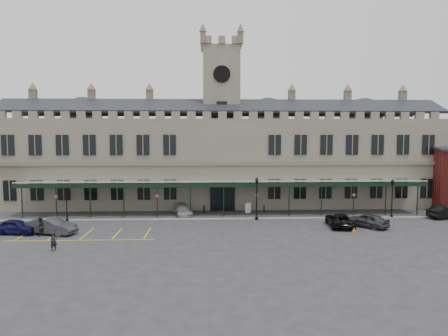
{
  "coord_description": "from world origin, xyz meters",
  "views": [
    {
      "loc": [
        -1.85,
        -40.61,
        9.79
      ],
      "look_at": [
        0.0,
        6.0,
        6.0
      ],
      "focal_mm": 32.0,
      "sensor_mm": 36.0,
      "label": 1
    }
  ],
  "objects_px": {
    "car_van": "(340,220)",
    "car_right_b": "(447,212)",
    "car_left_a": "(16,227)",
    "person_a": "(54,241)",
    "car_right_a": "(367,220)",
    "traffic_cone": "(354,229)",
    "sign_board": "(248,208)",
    "car_left_b": "(51,226)",
    "lamp_post_mid": "(257,195)",
    "station_building": "(221,159)",
    "person_b": "(40,227)",
    "lamp_post_left": "(66,200)",
    "clock_tower": "(221,112)",
    "car_taxi": "(183,210)",
    "lamp_post_right": "(392,195)"
  },
  "relations": [
    {
      "from": "sign_board",
      "to": "lamp_post_right",
      "type": "bearing_deg",
      "value": -29.07
    },
    {
      "from": "car_van",
      "to": "car_right_b",
      "type": "distance_m",
      "value": 14.61
    },
    {
      "from": "clock_tower",
      "to": "traffic_cone",
      "type": "height_order",
      "value": "clock_tower"
    },
    {
      "from": "lamp_post_left",
      "to": "station_building",
      "type": "bearing_deg",
      "value": 30.26
    },
    {
      "from": "lamp_post_mid",
      "to": "person_b",
      "type": "relative_size",
      "value": 2.68
    },
    {
      "from": "sign_board",
      "to": "lamp_post_left",
      "type": "bearing_deg",
      "value": 173.58
    },
    {
      "from": "sign_board",
      "to": "person_a",
      "type": "xyz_separation_m",
      "value": [
        -18.2,
        -16.02,
        0.19
      ]
    },
    {
      "from": "lamp_post_mid",
      "to": "car_right_a",
      "type": "xyz_separation_m",
      "value": [
        11.39,
        -4.21,
        -2.2
      ]
    },
    {
      "from": "lamp_post_left",
      "to": "person_a",
      "type": "height_order",
      "value": "lamp_post_left"
    },
    {
      "from": "lamp_post_right",
      "to": "person_b",
      "type": "height_order",
      "value": "lamp_post_right"
    },
    {
      "from": "car_right_b",
      "to": "person_b",
      "type": "height_order",
      "value": "person_b"
    },
    {
      "from": "lamp_post_mid",
      "to": "traffic_cone",
      "type": "bearing_deg",
      "value": -33.83
    },
    {
      "from": "car_taxi",
      "to": "person_b",
      "type": "distance_m",
      "value": 16.47
    },
    {
      "from": "clock_tower",
      "to": "traffic_cone",
      "type": "relative_size",
      "value": 36.93
    },
    {
      "from": "lamp_post_right",
      "to": "car_van",
      "type": "xyz_separation_m",
      "value": [
        -7.74,
        -4.34,
        -2.06
      ]
    },
    {
      "from": "clock_tower",
      "to": "lamp_post_mid",
      "type": "distance_m",
      "value": 15.37
    },
    {
      "from": "lamp_post_left",
      "to": "car_van",
      "type": "height_order",
      "value": "lamp_post_left"
    },
    {
      "from": "car_van",
      "to": "person_b",
      "type": "xyz_separation_m",
      "value": [
        -30.6,
        -2.86,
        0.22
      ]
    },
    {
      "from": "car_taxi",
      "to": "person_b",
      "type": "bearing_deg",
      "value": -157.56
    },
    {
      "from": "traffic_cone",
      "to": "car_left_a",
      "type": "distance_m",
      "value": 33.98
    },
    {
      "from": "traffic_cone",
      "to": "car_left_a",
      "type": "relative_size",
      "value": 0.15
    },
    {
      "from": "traffic_cone",
      "to": "car_right_b",
      "type": "distance_m",
      "value": 14.77
    },
    {
      "from": "station_building",
      "to": "traffic_cone",
      "type": "bearing_deg",
      "value": -52.66
    },
    {
      "from": "station_building",
      "to": "person_b",
      "type": "distance_m",
      "value": 25.92
    },
    {
      "from": "lamp_post_mid",
      "to": "car_left_a",
      "type": "distance_m",
      "value": 25.53
    },
    {
      "from": "lamp_post_right",
      "to": "lamp_post_mid",
      "type": "bearing_deg",
      "value": -178.15
    },
    {
      "from": "clock_tower",
      "to": "traffic_cone",
      "type": "bearing_deg",
      "value": -52.8
    },
    {
      "from": "car_taxi",
      "to": "car_right_b",
      "type": "distance_m",
      "value": 31.57
    },
    {
      "from": "lamp_post_left",
      "to": "lamp_post_right",
      "type": "height_order",
      "value": "lamp_post_right"
    },
    {
      "from": "car_right_a",
      "to": "person_a",
      "type": "bearing_deg",
      "value": -25.44
    },
    {
      "from": "clock_tower",
      "to": "car_van",
      "type": "distance_m",
      "value": 22.85
    },
    {
      "from": "person_a",
      "to": "lamp_post_left",
      "type": "bearing_deg",
      "value": 62.26
    },
    {
      "from": "lamp_post_left",
      "to": "car_right_b",
      "type": "bearing_deg",
      "value": -0.42
    },
    {
      "from": "traffic_cone",
      "to": "station_building",
      "type": "bearing_deg",
      "value": 127.34
    },
    {
      "from": "car_left_b",
      "to": "car_right_b",
      "type": "xyz_separation_m",
      "value": [
        43.92,
        5.88,
        -0.05
      ]
    },
    {
      "from": "car_left_b",
      "to": "station_building",
      "type": "bearing_deg",
      "value": -29.09
    },
    {
      "from": "lamp_post_left",
      "to": "car_left_b",
      "type": "relative_size",
      "value": 0.81
    },
    {
      "from": "clock_tower",
      "to": "car_right_b",
      "type": "height_order",
      "value": "clock_tower"
    },
    {
      "from": "car_left_a",
      "to": "person_a",
      "type": "relative_size",
      "value": 2.71
    },
    {
      "from": "station_building",
      "to": "sign_board",
      "type": "xyz_separation_m",
      "value": [
        3.18,
        -6.66,
        -5.85
      ]
    },
    {
      "from": "lamp_post_left",
      "to": "sign_board",
      "type": "xyz_separation_m",
      "value": [
        21.3,
        3.91,
        -1.83
      ]
    },
    {
      "from": "lamp_post_left",
      "to": "person_a",
      "type": "bearing_deg",
      "value": -75.62
    },
    {
      "from": "car_left_b",
      "to": "traffic_cone",
      "type": "bearing_deg",
      "value": -73.31
    },
    {
      "from": "car_left_b",
      "to": "lamp_post_mid",
      "type": "bearing_deg",
      "value": -57.27
    },
    {
      "from": "clock_tower",
      "to": "car_van",
      "type": "relative_size",
      "value": 4.81
    },
    {
      "from": "lamp_post_right",
      "to": "car_left_a",
      "type": "xyz_separation_m",
      "value": [
        -41.04,
        -6.31,
        -2.03
      ]
    },
    {
      "from": "traffic_cone",
      "to": "car_right_a",
      "type": "height_order",
      "value": "car_right_a"
    },
    {
      "from": "lamp_post_mid",
      "to": "car_right_b",
      "type": "height_order",
      "value": "lamp_post_mid"
    },
    {
      "from": "lamp_post_mid",
      "to": "traffic_cone",
      "type": "distance_m",
      "value": 11.4
    },
    {
      "from": "car_right_a",
      "to": "person_a",
      "type": "xyz_separation_m",
      "value": [
        -30.17,
        -7.64,
        0.04
      ]
    }
  ]
}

